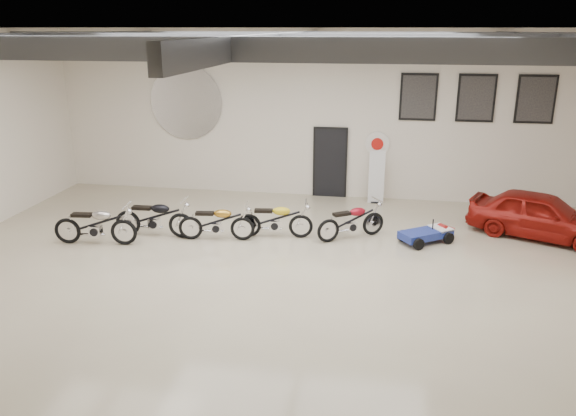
% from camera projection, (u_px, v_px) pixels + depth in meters
% --- Properties ---
extents(floor, '(16.00, 12.00, 0.01)m').
position_uv_depth(floor, '(279.00, 274.00, 11.96)').
color(floor, '#BAB08E').
rests_on(floor, ground).
extents(ceiling, '(16.00, 12.00, 0.01)m').
position_uv_depth(ceiling, '(277.00, 28.00, 10.42)').
color(ceiling, slate).
rests_on(ceiling, back_wall).
extents(back_wall, '(16.00, 0.02, 5.00)m').
position_uv_depth(back_wall, '(315.00, 115.00, 16.82)').
color(back_wall, beige).
rests_on(back_wall, floor).
extents(ceiling_beams, '(15.80, 11.80, 0.32)m').
position_uv_depth(ceiling_beams, '(277.00, 42.00, 10.49)').
color(ceiling_beams, '#54565B').
rests_on(ceiling_beams, ceiling).
extents(door, '(0.92, 0.08, 2.10)m').
position_uv_depth(door, '(330.00, 163.00, 17.14)').
color(door, black).
rests_on(door, back_wall).
extents(logo_plaque, '(2.30, 0.06, 1.16)m').
position_uv_depth(logo_plaque, '(186.00, 102.00, 17.31)').
color(logo_plaque, silver).
rests_on(logo_plaque, back_wall).
extents(poster_left, '(1.05, 0.08, 1.35)m').
position_uv_depth(poster_left, '(418.00, 97.00, 16.12)').
color(poster_left, black).
rests_on(poster_left, back_wall).
extents(poster_mid, '(1.05, 0.08, 1.35)m').
position_uv_depth(poster_mid, '(476.00, 98.00, 15.86)').
color(poster_mid, black).
rests_on(poster_mid, back_wall).
extents(poster_right, '(1.05, 0.08, 1.35)m').
position_uv_depth(poster_right, '(536.00, 99.00, 15.61)').
color(poster_right, black).
rests_on(poster_right, back_wall).
extents(oil_sign, '(0.72, 0.10, 0.72)m').
position_uv_depth(oil_sign, '(377.00, 144.00, 16.71)').
color(oil_sign, white).
rests_on(oil_sign, back_wall).
extents(banner_stand, '(0.47, 0.22, 1.69)m').
position_uv_depth(banner_stand, '(377.00, 175.00, 16.55)').
color(banner_stand, white).
rests_on(banner_stand, floor).
extents(motorcycle_silver, '(2.04, 0.81, 1.03)m').
position_uv_depth(motorcycle_silver, '(95.00, 224.00, 13.45)').
color(motorcycle_silver, silver).
rests_on(motorcycle_silver, floor).
extents(motorcycle_black, '(1.99, 0.67, 1.03)m').
position_uv_depth(motorcycle_black, '(154.00, 217.00, 13.97)').
color(motorcycle_black, silver).
rests_on(motorcycle_black, floor).
extents(motorcycle_gold, '(1.89, 0.79, 0.96)m').
position_uv_depth(motorcycle_gold, '(216.00, 222.00, 13.74)').
color(motorcycle_gold, silver).
rests_on(motorcycle_gold, floor).
extents(motorcycle_yellow, '(1.90, 0.78, 0.96)m').
position_uv_depth(motorcycle_yellow, '(275.00, 219.00, 13.91)').
color(motorcycle_yellow, silver).
rests_on(motorcycle_yellow, floor).
extents(motorcycle_red, '(1.83, 1.47, 0.95)m').
position_uv_depth(motorcycle_red, '(351.00, 220.00, 13.83)').
color(motorcycle_red, silver).
rests_on(motorcycle_red, floor).
extents(go_kart, '(1.72, 1.51, 0.58)m').
position_uv_depth(go_kart, '(430.00, 230.00, 13.68)').
color(go_kart, navy).
rests_on(go_kart, floor).
extents(vintage_car, '(2.65, 3.68, 1.16)m').
position_uv_depth(vintage_car, '(540.00, 215.00, 13.89)').
color(vintage_car, maroon).
rests_on(vintage_car, floor).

